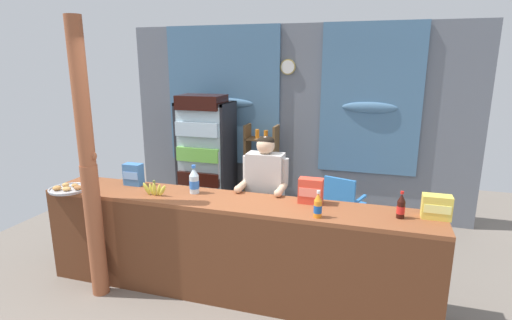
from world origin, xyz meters
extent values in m
plane|color=slate|center=(0.00, 1.12, 0.00)|extent=(7.31, 7.31, 0.00)
cube|color=slate|center=(0.00, 2.87, 1.41)|extent=(5.21, 0.12, 2.81)
cube|color=teal|center=(-1.12, 2.78, 1.76)|extent=(1.82, 0.04, 2.10)
ellipsoid|color=teal|center=(-1.12, 2.76, 1.66)|extent=(1.00, 0.10, 0.16)
cube|color=teal|center=(1.09, 2.78, 1.76)|extent=(1.38, 0.04, 2.10)
ellipsoid|color=teal|center=(1.09, 2.76, 1.66)|extent=(0.76, 0.10, 0.16)
cylinder|color=tan|center=(-0.09, 2.79, 2.21)|extent=(0.22, 0.03, 0.22)
cylinder|color=white|center=(-0.09, 2.78, 2.21)|extent=(0.19, 0.01, 0.19)
cube|color=beige|center=(-0.79, 2.79, 1.90)|extent=(0.24, 0.02, 0.18)
cube|color=brown|center=(-0.08, 0.35, 0.97)|extent=(3.87, 0.56, 0.04)
cube|color=brown|center=(-0.08, 0.09, 0.48)|extent=(3.87, 0.04, 0.95)
cube|color=brown|center=(-1.98, 0.35, 0.48)|extent=(0.08, 0.51, 0.95)
cube|color=brown|center=(1.81, 0.35, 0.48)|extent=(0.08, 0.51, 0.95)
cylinder|color=#995133|center=(-1.35, -0.05, 0.67)|extent=(0.16, 0.16, 1.34)
cylinder|color=#995133|center=(-1.35, -0.05, 2.01)|extent=(0.15, 0.15, 1.34)
ellipsoid|color=#995133|center=(-1.28, -0.05, 1.44)|extent=(0.06, 0.05, 0.08)
cube|color=#232328|center=(-1.21, 2.59, 0.86)|extent=(0.76, 0.04, 1.71)
cube|color=#232328|center=(-1.57, 2.32, 0.86)|extent=(0.04, 0.59, 1.71)
cube|color=#232328|center=(-0.85, 2.32, 0.86)|extent=(0.04, 0.59, 1.71)
cube|color=#232328|center=(-1.21, 2.32, 1.69)|extent=(0.76, 0.59, 0.04)
cube|color=#232328|center=(-1.21, 2.32, 0.04)|extent=(0.76, 0.59, 0.08)
cube|color=silver|center=(-1.21, 2.04, 0.91)|extent=(0.70, 0.02, 1.55)
cylinder|color=#B7B7BC|center=(-0.89, 2.01, 0.86)|extent=(0.02, 0.02, 0.40)
cube|color=silver|center=(-1.21, 2.32, 0.52)|extent=(0.68, 0.51, 0.02)
cube|color=black|center=(-1.21, 2.20, 0.63)|extent=(0.64, 0.47, 0.20)
cube|color=silver|center=(-1.21, 2.32, 0.88)|extent=(0.68, 0.51, 0.02)
cube|color=#75C64C|center=(-1.21, 2.20, 0.99)|extent=(0.64, 0.47, 0.20)
cube|color=silver|center=(-1.21, 2.32, 1.25)|extent=(0.68, 0.51, 0.02)
cube|color=silver|center=(-1.21, 2.20, 1.36)|extent=(0.64, 0.47, 0.20)
cube|color=silver|center=(-1.21, 2.32, 1.61)|extent=(0.68, 0.51, 0.02)
cube|color=black|center=(-1.21, 2.20, 1.72)|extent=(0.64, 0.47, 0.20)
cube|color=brown|center=(-0.63, 2.51, 0.69)|extent=(0.04, 0.28, 1.38)
cube|color=brown|center=(-0.19, 2.51, 0.69)|extent=(0.04, 0.28, 1.38)
cube|color=brown|center=(-0.41, 2.51, 1.17)|extent=(0.44, 0.28, 0.02)
cylinder|color=orange|center=(-0.47, 2.51, 1.25)|extent=(0.06, 0.06, 0.13)
cylinder|color=orange|center=(-0.34, 2.51, 1.24)|extent=(0.06, 0.06, 0.12)
cube|color=brown|center=(-0.41, 2.51, 0.76)|extent=(0.44, 0.28, 0.02)
cylinder|color=brown|center=(-0.47, 2.51, 0.84)|extent=(0.05, 0.05, 0.14)
cylinder|color=#56286B|center=(-0.34, 2.51, 0.82)|extent=(0.06, 0.06, 0.10)
cube|color=brown|center=(-0.41, 2.51, 0.34)|extent=(0.44, 0.28, 0.02)
cylinder|color=brown|center=(-0.47, 2.51, 0.41)|extent=(0.07, 0.07, 0.11)
cylinder|color=black|center=(-0.34, 2.51, 0.42)|extent=(0.06, 0.06, 0.13)
cube|color=#3884D6|center=(0.88, 2.05, 0.44)|extent=(0.55, 0.55, 0.04)
cube|color=#3884D6|center=(0.81, 1.86, 0.66)|extent=(0.41, 0.17, 0.40)
cylinder|color=#3884D6|center=(1.12, 2.17, 0.22)|extent=(0.04, 0.04, 0.44)
cylinder|color=#3884D6|center=(0.76, 2.29, 0.22)|extent=(0.04, 0.04, 0.44)
cylinder|color=#3884D6|center=(1.00, 1.81, 0.22)|extent=(0.04, 0.04, 0.44)
cylinder|color=#3884D6|center=(0.64, 1.93, 0.22)|extent=(0.04, 0.04, 0.44)
cube|color=#3884D6|center=(1.07, 1.99, 0.56)|extent=(0.16, 0.39, 0.03)
cube|color=#3884D6|center=(0.69, 2.11, 0.56)|extent=(0.16, 0.39, 0.03)
cylinder|color=#28282D|center=(0.04, 0.85, 0.41)|extent=(0.11, 0.11, 0.83)
cylinder|color=#28282D|center=(0.21, 0.85, 0.41)|extent=(0.11, 0.11, 0.83)
cube|color=#BCB7B2|center=(0.13, 0.85, 1.09)|extent=(0.38, 0.20, 0.53)
sphere|color=#DBB28E|center=(0.13, 0.85, 1.44)|extent=(0.19, 0.19, 0.19)
ellipsoid|color=black|center=(0.13, 0.86, 1.49)|extent=(0.18, 0.18, 0.10)
cylinder|color=#BCB7B2|center=(-0.08, 0.85, 1.18)|extent=(0.08, 0.08, 0.29)
cylinder|color=#DBB28E|center=(-0.08, 0.70, 1.03)|extent=(0.07, 0.26, 0.07)
sphere|color=#DBB28E|center=(-0.08, 0.57, 1.03)|extent=(0.08, 0.08, 0.08)
cylinder|color=#BCB7B2|center=(0.33, 0.85, 1.18)|extent=(0.08, 0.08, 0.29)
cylinder|color=#DBB28E|center=(0.33, 0.70, 1.03)|extent=(0.07, 0.26, 0.07)
sphere|color=#DBB28E|center=(0.33, 0.57, 1.03)|extent=(0.08, 0.08, 0.08)
cylinder|color=silver|center=(-0.50, 0.45, 1.08)|extent=(0.10, 0.10, 0.18)
cone|color=silver|center=(-0.50, 0.45, 1.22)|extent=(0.10, 0.10, 0.08)
cylinder|color=blue|center=(-0.50, 0.45, 1.27)|extent=(0.04, 0.04, 0.03)
cylinder|color=blue|center=(-0.50, 0.45, 1.08)|extent=(0.10, 0.10, 0.08)
cylinder|color=orange|center=(0.79, 0.17, 1.07)|extent=(0.07, 0.07, 0.15)
cone|color=orange|center=(0.79, 0.17, 1.18)|extent=(0.07, 0.07, 0.07)
cylinder|color=white|center=(0.79, 0.17, 1.22)|extent=(0.03, 0.03, 0.02)
cylinder|color=#194C99|center=(0.79, 0.17, 1.07)|extent=(0.07, 0.07, 0.07)
cylinder|color=black|center=(1.46, 0.36, 1.07)|extent=(0.07, 0.07, 0.15)
cone|color=black|center=(1.46, 0.36, 1.18)|extent=(0.07, 0.07, 0.07)
cylinder|color=red|center=(1.46, 0.36, 1.22)|extent=(0.03, 0.03, 0.02)
cylinder|color=red|center=(1.46, 0.36, 1.07)|extent=(0.07, 0.07, 0.07)
cube|color=#3D75B7|center=(-1.25, 0.50, 1.11)|extent=(0.20, 0.11, 0.23)
cube|color=#7CB5F7|center=(-1.25, 0.44, 1.11)|extent=(0.18, 0.00, 0.08)
cube|color=#EAD14C|center=(1.75, 0.44, 1.10)|extent=(0.24, 0.13, 0.20)
cube|color=#FFFF8C|center=(1.75, 0.37, 1.10)|extent=(0.21, 0.00, 0.07)
cube|color=#E5422D|center=(0.67, 0.50, 1.11)|extent=(0.23, 0.12, 0.24)
cube|color=#FF826D|center=(0.67, 0.44, 1.11)|extent=(0.20, 0.00, 0.08)
cylinder|color=#BCBCC1|center=(-1.79, 0.13, 1.00)|extent=(0.37, 0.37, 0.02)
torus|color=#BCBCC1|center=(-1.79, 0.13, 1.02)|extent=(0.39, 0.39, 0.02)
ellipsoid|color=#A36638|center=(-1.66, 0.14, 1.03)|extent=(0.10, 0.08, 0.05)
ellipsoid|color=#C68947|center=(-1.77, 0.21, 1.03)|extent=(0.07, 0.06, 0.04)
ellipsoid|color=tan|center=(-1.85, 0.17, 1.03)|extent=(0.07, 0.07, 0.05)
ellipsoid|color=#C68947|center=(-1.86, 0.06, 1.03)|extent=(0.09, 0.09, 0.05)
ellipsoid|color=tan|center=(-1.76, 0.08, 1.03)|extent=(0.09, 0.08, 0.04)
ellipsoid|color=#DBCC42|center=(-0.94, 0.26, 1.06)|extent=(0.10, 0.04, 0.14)
ellipsoid|color=#DBCC42|center=(-0.89, 0.27, 1.05)|extent=(0.07, 0.04, 0.13)
ellipsoid|color=#DBCC42|center=(-0.85, 0.26, 1.06)|extent=(0.04, 0.04, 0.14)
ellipsoid|color=#DBCC42|center=(-0.81, 0.26, 1.05)|extent=(0.07, 0.04, 0.13)
ellipsoid|color=#DBCC42|center=(-0.76, 0.26, 1.05)|extent=(0.10, 0.03, 0.13)
cylinder|color=olive|center=(-0.85, 0.26, 1.12)|extent=(0.02, 0.02, 0.05)
camera|label=1|loc=(1.23, -3.05, 2.30)|focal=28.06mm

